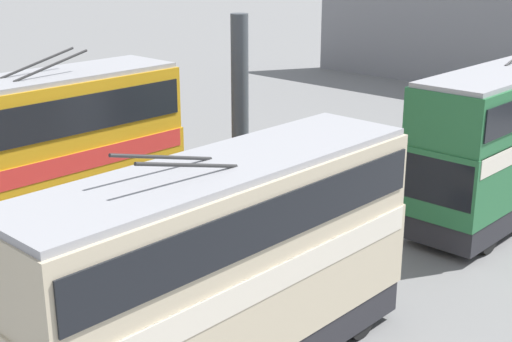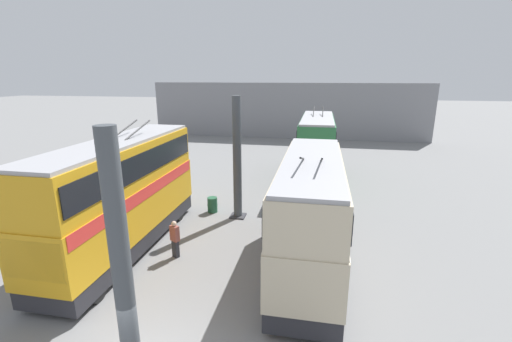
# 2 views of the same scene
# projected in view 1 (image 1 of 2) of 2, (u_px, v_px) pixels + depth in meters

# --- Properties ---
(support_column_far) EXTENTS (0.87, 0.87, 6.95)m
(support_column_far) POSITION_uv_depth(u_px,v_px,m) (240.00, 143.00, 20.13)
(support_column_far) COLOR #42474C
(support_column_far) RESTS_ON ground_plane
(bus_left_near) EXTENTS (9.34, 2.54, 5.40)m
(bus_left_near) POSITION_uv_depth(u_px,v_px,m) (225.00, 261.00, 14.24)
(bus_left_near) COLOR black
(bus_left_near) RESTS_ON ground_plane
(bus_left_far) EXTENTS (9.18, 2.54, 5.61)m
(bus_left_far) POSITION_uv_depth(u_px,v_px,m) (508.00, 133.00, 23.11)
(bus_left_far) COLOR black
(bus_left_far) RESTS_ON ground_plane
(bus_right_mid) EXTENTS (10.47, 2.54, 5.85)m
(bus_right_mid) POSITION_uv_depth(u_px,v_px,m) (11.00, 162.00, 19.74)
(bus_right_mid) COLOR black
(bus_right_mid) RESTS_ON ground_plane
(person_by_left_row) EXTENTS (0.46, 0.33, 1.70)m
(person_by_left_row) POSITION_uv_depth(u_px,v_px,m) (212.00, 288.00, 17.05)
(person_by_left_row) COLOR #384251
(person_by_left_row) RESTS_ON ground_plane
(person_by_right_row) EXTENTS (0.41, 0.48, 1.76)m
(person_by_right_row) POSITION_uv_depth(u_px,v_px,m) (59.00, 260.00, 18.47)
(person_by_right_row) COLOR #2D2D33
(person_by_right_row) RESTS_ON ground_plane
(oil_drum) EXTENTS (0.62, 0.62, 0.92)m
(oil_drum) POSITION_uv_depth(u_px,v_px,m) (212.00, 219.00, 22.40)
(oil_drum) COLOR #235638
(oil_drum) RESTS_ON ground_plane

